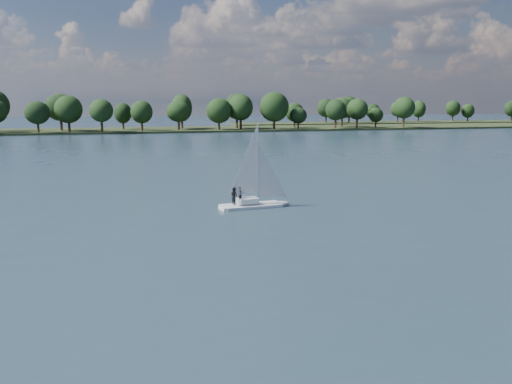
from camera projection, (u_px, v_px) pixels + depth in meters
The scene contains 5 objects.
ground at pixel (181, 157), 122.23m from camera, with size 700.00×700.00×0.00m, color #233342.
far_shore at pixel (140, 131), 228.64m from camera, with size 660.00×40.00×1.50m, color black.
far_shore_back at pixel (425, 123), 317.32m from camera, with size 220.00×30.00×1.40m, color black.
sailboat at pixel (251, 184), 63.30m from camera, with size 7.68×3.00×9.84m.
treeline at pixel (139, 111), 223.67m from camera, with size 562.04×73.49×18.14m.
Camera 1 is at (-17.78, -21.65, 11.78)m, focal length 40.00 mm.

